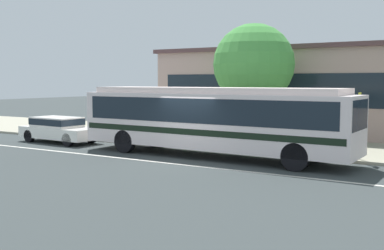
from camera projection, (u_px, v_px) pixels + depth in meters
name	position (u px, v px, depth m)	size (l,w,h in m)	color
ground_plane	(185.00, 161.00, 18.30)	(120.00, 120.00, 0.00)	#353C3C
sidewalk_slab	(253.00, 141.00, 24.02)	(60.00, 8.00, 0.12)	#A29D88
lane_stripe_center	(174.00, 164.00, 17.61)	(56.00, 0.16, 0.01)	silver
transit_bus	(212.00, 117.00, 19.05)	(11.81, 2.87, 2.86)	silver
sedan_behind_bus	(59.00, 128.00, 23.73)	(4.52, 2.00, 1.29)	white
pedestrian_waiting_near_sign	(256.00, 124.00, 21.18)	(0.46, 0.46, 1.79)	#3A3334
pedestrian_walking_along_curb	(212.00, 123.00, 22.72)	(0.48, 0.48, 1.63)	navy
bus_stop_sign	(359.00, 117.00, 17.86)	(0.08, 0.44, 2.56)	gray
street_tree_near_stop	(254.00, 64.00, 23.09)	(4.02, 4.02, 5.83)	brown
station_building	(328.00, 91.00, 27.31)	(19.54, 7.73, 5.05)	#B99990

